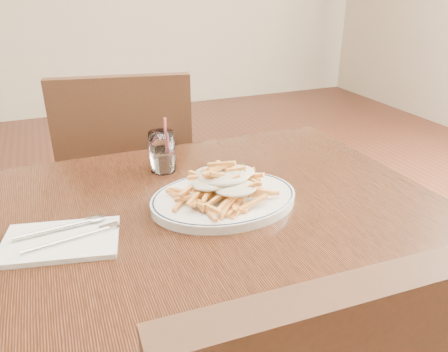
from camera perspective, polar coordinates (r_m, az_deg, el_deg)
name	(u,v)px	position (r m, az deg, el deg)	size (l,w,h in m)	color
table	(182,240)	(1.03, -5.53, -8.27)	(1.20, 0.80, 0.75)	black
chair_far	(130,183)	(1.63, -12.23, -0.85)	(0.51, 0.51, 0.95)	#321D10
fries_plate	(224,199)	(1.01, 0.00, -3.00)	(0.40, 0.36, 0.02)	white
loaded_fries	(224,181)	(0.99, 0.00, -0.61)	(0.27, 0.24, 0.07)	#EB9F47
napkin	(61,241)	(0.92, -20.55, -7.95)	(0.22, 0.14, 0.01)	white
cutlery	(60,236)	(0.93, -20.68, -7.29)	(0.22, 0.10, 0.01)	silver
water_glass	(162,154)	(1.17, -8.04, 2.86)	(0.07, 0.07, 0.15)	white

